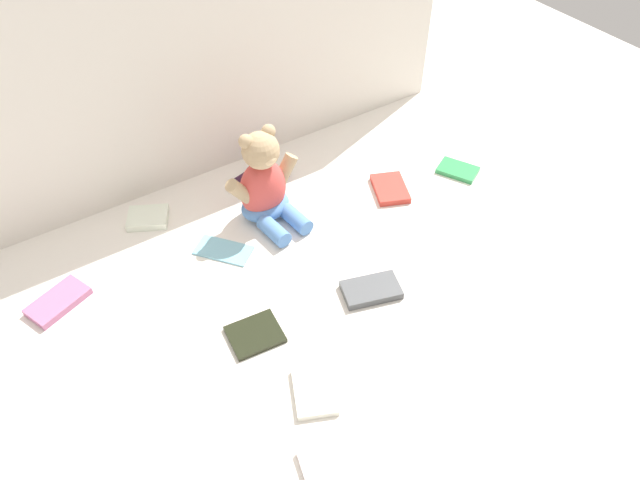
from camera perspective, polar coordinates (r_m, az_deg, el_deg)
ground_plane at (r=1.48m, az=-1.97°, el=-0.38°), size 3.20×3.20×0.00m
backdrop_drape at (r=1.57m, az=-10.48°, el=17.86°), size 1.44×0.03×0.71m
teddy_bear at (r=1.50m, az=-5.34°, el=5.16°), size 0.21×0.20×0.26m
book_case_0 at (r=1.48m, az=-9.29°, el=-0.92°), size 0.14×0.15×0.01m
book_case_1 at (r=1.47m, az=-23.87°, el=-5.43°), size 0.15×0.12×0.02m
book_case_2 at (r=1.60m, az=-16.22°, el=2.08°), size 0.13×0.12×0.02m
book_case_3 at (r=1.30m, az=-6.27°, el=-9.00°), size 0.12×0.11×0.01m
book_case_4 at (r=1.37m, az=4.94°, el=-4.80°), size 0.15×0.11×0.02m
book_case_5 at (r=1.67m, az=-5.63°, el=5.98°), size 0.15×0.13×0.01m
book_case_7 at (r=1.74m, az=13.01°, el=6.64°), size 0.11×0.13×0.01m
book_case_8 at (r=1.22m, az=-0.53°, el=-14.33°), size 0.12×0.14×0.01m
book_case_9 at (r=1.64m, az=6.75°, el=4.93°), size 0.13×0.14×0.02m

